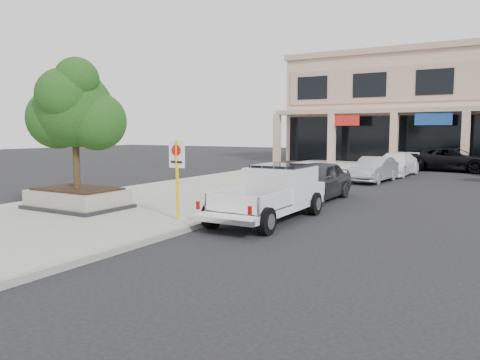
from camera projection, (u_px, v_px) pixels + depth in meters
The scene contains 13 objects.
ground at pixel (240, 237), 12.06m from camera, with size 120.00×120.00×0.00m, color black.
sidewalk at pixel (200, 193), 19.96m from camera, with size 8.00×52.00×0.15m, color gray.
curb at pixel (284, 200), 17.99m from camera, with size 0.20×52.00×0.15m, color gray.
planter at pixel (78, 198), 15.59m from camera, with size 3.20×2.20×0.68m.
planter_tree at pixel (81, 110), 15.35m from camera, with size 2.90×2.55×4.00m.
no_parking_sign at pixel (177, 169), 13.49m from camera, with size 0.55×0.09×2.30m.
hedge at pixel (276, 185), 18.26m from camera, with size 1.10×0.99×0.94m, color #154C18.
pickup_truck at pixel (268, 194), 14.10m from camera, with size 1.96×5.30×1.67m, color white, non-canonical shape.
curb_car_a at pixel (315, 181), 18.41m from camera, with size 1.83×4.54×1.55m, color #2E3134.
curb_car_b at pixel (374, 169), 24.93m from camera, with size 1.42×4.08×1.34m, color #A0A2A8.
curb_car_c at pixel (396, 164), 28.62m from camera, with size 1.96×4.83×1.40m, color white.
curb_car_d at pixel (411, 160), 33.38m from camera, with size 2.21×4.79×1.33m, color black.
lot_car_d at pixel (454, 160), 31.43m from camera, with size 2.64×5.72×1.59m, color black.
Camera 1 is at (5.97, -10.23, 2.72)m, focal length 35.00 mm.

